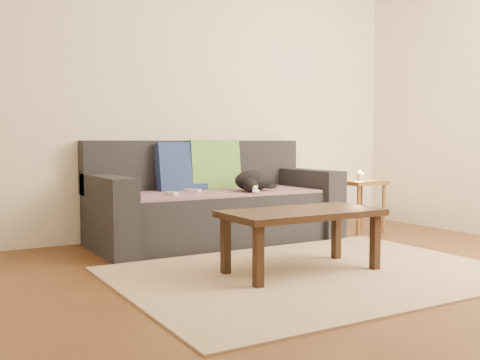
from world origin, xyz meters
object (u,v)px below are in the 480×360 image
Objects in this scene: wii_remote_a at (172,194)px; coffee_table at (302,218)px; cat at (253,181)px; sofa at (213,205)px; side_table at (360,189)px; wii_remote_b at (193,191)px.

coffee_table is (0.44, -1.10, -0.09)m from wii_remote_a.
cat is 0.76m from wii_remote_a.
side_table is (1.45, -0.25, 0.10)m from sofa.
wii_remote_b is 1.26m from coffee_table.
coffee_table is at bearing 166.21° from wii_remote_b.
sofa is 0.41m from cat.
sofa reaches higher than wii_remote_a.
sofa is at bearing 121.94° from cat.
coffee_table is (-0.32, -1.12, -0.16)m from cat.
wii_remote_a is (-0.76, -0.02, -0.07)m from cat.
sofa is 4.27× the size of side_table.
wii_remote_a is at bearing 97.46° from wii_remote_b.
sofa is at bearing 87.81° from coffee_table.
side_table reaches higher than wii_remote_b.
wii_remote_a is at bearing 111.84° from coffee_table.
cat is 0.40× the size of coffee_table.
sofa is at bearing -67.40° from wii_remote_a.
wii_remote_b is (-0.24, -0.10, 0.15)m from sofa.
sofa reaches higher than side_table.
coffee_table is at bearing -143.83° from side_table.
wii_remote_b is at bearing -63.83° from wii_remote_a.
wii_remote_a is at bearing 179.82° from side_table.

